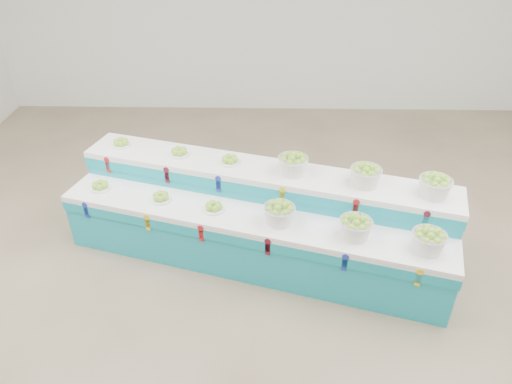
% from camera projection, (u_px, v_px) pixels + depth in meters
% --- Properties ---
extents(ground, '(10.00, 10.00, 0.00)m').
position_uv_depth(ground, '(269.00, 288.00, 5.23)').
color(ground, brown).
rests_on(ground, ground).
extents(back_wall, '(10.00, 0.00, 10.00)m').
position_uv_depth(back_wall, '(270.00, 2.00, 8.32)').
color(back_wall, silver).
rests_on(back_wall, ground).
extents(display_stand, '(4.54, 2.32, 1.02)m').
position_uv_depth(display_stand, '(256.00, 218.00, 5.47)').
color(display_stand, '#1C9CB1').
rests_on(display_stand, ground).
extents(plate_lower_left, '(0.29, 0.29, 0.10)m').
position_uv_depth(plate_lower_left, '(100.00, 185.00, 5.57)').
color(plate_lower_left, white).
rests_on(plate_lower_left, display_stand).
extents(plate_lower_mid, '(0.29, 0.29, 0.10)m').
position_uv_depth(plate_lower_mid, '(161.00, 197.00, 5.37)').
color(plate_lower_mid, white).
rests_on(plate_lower_mid, display_stand).
extents(plate_lower_right, '(0.29, 0.29, 0.10)m').
position_uv_depth(plate_lower_right, '(214.00, 206.00, 5.21)').
color(plate_lower_right, white).
rests_on(plate_lower_right, display_stand).
extents(basket_lower_left, '(0.42, 0.42, 0.25)m').
position_uv_depth(basket_lower_left, '(279.00, 213.00, 4.98)').
color(basket_lower_left, silver).
rests_on(basket_lower_left, display_stand).
extents(basket_lower_mid, '(0.42, 0.42, 0.25)m').
position_uv_depth(basket_lower_mid, '(355.00, 227.00, 4.78)').
color(basket_lower_mid, silver).
rests_on(basket_lower_mid, display_stand).
extents(basket_lower_right, '(0.42, 0.42, 0.25)m').
position_uv_depth(basket_lower_right, '(429.00, 240.00, 4.60)').
color(basket_lower_right, silver).
rests_on(basket_lower_right, display_stand).
extents(plate_upper_left, '(0.29, 0.29, 0.10)m').
position_uv_depth(plate_upper_left, '(121.00, 142.00, 5.85)').
color(plate_upper_left, white).
rests_on(plate_upper_left, display_stand).
extents(plate_upper_mid, '(0.29, 0.29, 0.10)m').
position_uv_depth(plate_upper_mid, '(179.00, 151.00, 5.65)').
color(plate_upper_mid, white).
rests_on(plate_upper_mid, display_stand).
extents(plate_upper_right, '(0.29, 0.29, 0.10)m').
position_uv_depth(plate_upper_right, '(230.00, 159.00, 5.48)').
color(plate_upper_right, white).
rests_on(plate_upper_right, display_stand).
extents(basket_upper_left, '(0.42, 0.42, 0.25)m').
position_uv_depth(basket_upper_left, '(293.00, 164.00, 5.26)').
color(basket_upper_left, silver).
rests_on(basket_upper_left, display_stand).
extents(basket_upper_mid, '(0.42, 0.42, 0.25)m').
position_uv_depth(basket_upper_mid, '(366.00, 175.00, 5.05)').
color(basket_upper_mid, silver).
rests_on(basket_upper_mid, display_stand).
extents(basket_upper_right, '(0.42, 0.42, 0.25)m').
position_uv_depth(basket_upper_right, '(435.00, 186.00, 4.87)').
color(basket_upper_right, silver).
rests_on(basket_upper_right, display_stand).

